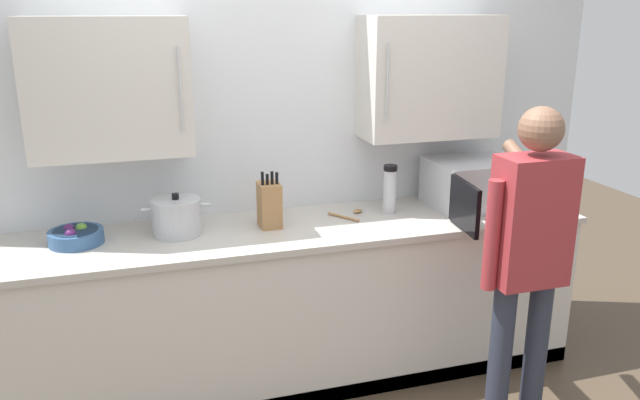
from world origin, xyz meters
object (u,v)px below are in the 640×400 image
Objects in this scene: knife_block at (269,204)px; stock_pot at (177,217)px; microwave_oven at (469,184)px; wooden_spoon at (351,214)px; thermos_flask at (390,189)px; person_figure at (528,248)px; fruit_bowl at (76,236)px.

stock_pot is at bearing 178.76° from knife_block.
wooden_spoon is (-0.71, 0.05, -0.13)m from microwave_oven.
knife_block is 0.70m from thermos_flask.
thermos_flask is (0.70, 0.02, 0.02)m from knife_block.
thermos_flask is at bearing -6.03° from wooden_spoon.
person_figure is (1.53, -0.83, -0.04)m from stock_pot.
microwave_oven is at bearing -4.16° from wooden_spoon.
knife_block is 1.10× the size of thermos_flask.
person_figure is at bearing -38.14° from knife_block.
fruit_bowl is (-1.46, -0.02, 0.03)m from wooden_spoon.
microwave_oven is 0.73m from wooden_spoon.
fruit_bowl is 1.69m from thermos_flask.
microwave_oven is 1.19m from knife_block.
knife_block reaches higher than microwave_oven.
wooden_spoon is at bearing 173.97° from thermos_flask.
thermos_flask is 0.17× the size of person_figure.
stock_pot reaches higher than wooden_spoon.
wooden_spoon is 0.81× the size of fruit_bowl.
fruit_bowl is at bearing 179.29° from microwave_oven.
microwave_oven reaches higher than fruit_bowl.
microwave_oven is at bearing -0.55° from stock_pot.
thermos_flask is (-0.49, 0.03, 0.00)m from microwave_oven.
person_figure reaches higher than wooden_spoon.
knife_block is at bearing -1.25° from fruit_bowl.
wooden_spoon is at bearing 5.52° from knife_block.
stock_pot is at bearing -179.41° from thermos_flask.
wooden_spoon is 1.46m from fruit_bowl.
person_figure is (2.02, -0.84, 0.02)m from fruit_bowl.
fruit_bowl is at bearing 157.46° from person_figure.
person_figure is at bearing -57.01° from wooden_spoon.
microwave_oven reaches higher than stock_pot.
wooden_spoon is at bearing 122.99° from person_figure.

